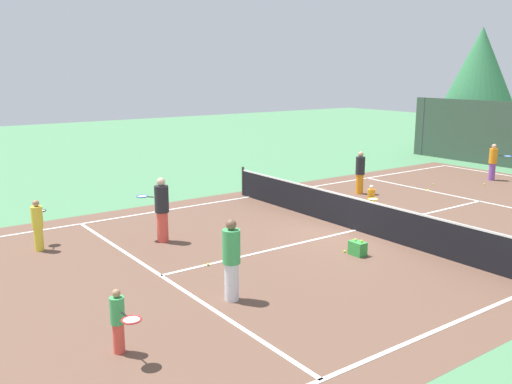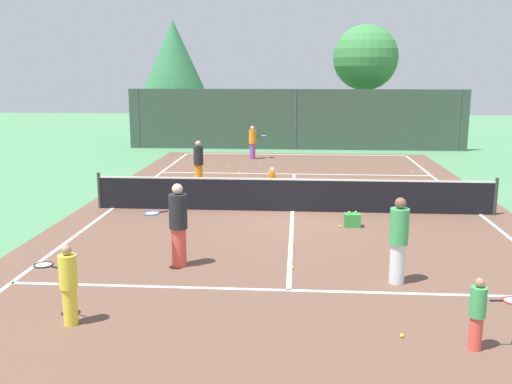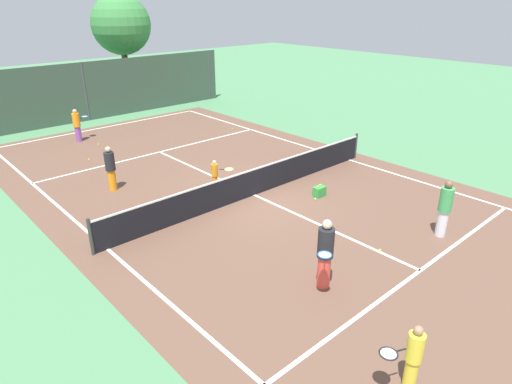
{
  "view_description": "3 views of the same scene",
  "coord_description": "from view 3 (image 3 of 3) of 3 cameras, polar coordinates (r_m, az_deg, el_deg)",
  "views": [
    {
      "loc": [
        11.18,
        -11.76,
        4.67
      ],
      "look_at": [
        -1.06,
        -2.89,
        1.36
      ],
      "focal_mm": 39.04,
      "sensor_mm": 36.0,
      "label": 1
    },
    {
      "loc": [
        0.14,
        -16.85,
        4.12
      ],
      "look_at": [
        -0.94,
        -2.08,
        1.02
      ],
      "focal_mm": 40.5,
      "sensor_mm": 36.0,
      "label": 2
    },
    {
      "loc": [
        -9.6,
        -10.7,
        6.47
      ],
      "look_at": [
        -0.88,
        -1.07,
        0.73
      ],
      "focal_mm": 31.22,
      "sensor_mm": 36.0,
      "label": 3
    }
  ],
  "objects": [
    {
      "name": "ground_plane",
      "position": [
        15.77,
        -0.24,
        -0.4
      ],
      "size": [
        80.0,
        80.0,
        0.0
      ],
      "primitive_type": "plane",
      "color": "#4C8456"
    },
    {
      "name": "court_surface",
      "position": [
        15.77,
        -0.24,
        -0.39
      ],
      "size": [
        13.0,
        25.0,
        0.01
      ],
      "color": "brown",
      "rests_on": "ground_plane"
    },
    {
      "name": "tennis_net",
      "position": [
        15.57,
        -0.25,
        1.32
      ],
      "size": [
        11.9,
        0.1,
        1.1
      ],
      "color": "#333833",
      "rests_on": "ground_plane"
    },
    {
      "name": "perimeter_fence",
      "position": [
        26.95,
        -21.03,
        11.88
      ],
      "size": [
        18.0,
        0.12,
        3.2
      ],
      "color": "#384C3D",
      "rests_on": "ground_plane"
    },
    {
      "name": "tree_0",
      "position": [
        30.42,
        -16.92,
        19.79
      ],
      "size": [
        3.62,
        3.62,
        6.67
      ],
      "color": "brown",
      "rests_on": "ground_plane"
    },
    {
      "name": "player_0",
      "position": [
        23.17,
        -21.94,
        7.99
      ],
      "size": [
        0.9,
        0.63,
        1.58
      ],
      "color": "purple",
      "rests_on": "ground_plane"
    },
    {
      "name": "player_2",
      "position": [
        16.12,
        -5.17,
        2.3
      ],
      "size": [
        0.74,
        0.7,
        1.1
      ],
      "color": "orange",
      "rests_on": "ground_plane"
    },
    {
      "name": "player_3",
      "position": [
        16.71,
        -18.14,
        2.93
      ],
      "size": [
        0.35,
        0.35,
        1.65
      ],
      "color": "orange",
      "rests_on": "ground_plane"
    },
    {
      "name": "player_4",
      "position": [
        8.7,
        19.43,
        -19.28
      ],
      "size": [
        0.87,
        0.58,
        1.37
      ],
      "color": "yellow",
      "rests_on": "ground_plane"
    },
    {
      "name": "player_5",
      "position": [
        13.88,
        23.01,
        -1.92
      ],
      "size": [
        0.37,
        0.37,
        1.74
      ],
      "color": "silver",
      "rests_on": "ground_plane"
    },
    {
      "name": "player_6",
      "position": [
        10.66,
        8.84,
        -7.78
      ],
      "size": [
        0.9,
        0.78,
        1.82
      ],
      "color": "#E54C3F",
      "rests_on": "ground_plane"
    },
    {
      "name": "ball_crate",
      "position": [
        15.76,
        8.11,
        0.07
      ],
      "size": [
        0.43,
        0.28,
        0.43
      ],
      "color": "green",
      "rests_on": "ground_plane"
    },
    {
      "name": "tennis_ball_1",
      "position": [
        20.46,
        -20.61,
        3.93
      ],
      "size": [
        0.07,
        0.07,
        0.07
      ],
      "primitive_type": "sphere",
      "color": "#CCE533",
      "rests_on": "ground_plane"
    },
    {
      "name": "tennis_ball_2",
      "position": [
        23.82,
        -3.05,
        8.12
      ],
      "size": [
        0.07,
        0.07,
        0.07
      ],
      "primitive_type": "sphere",
      "color": "#CCE533",
      "rests_on": "ground_plane"
    },
    {
      "name": "tennis_ball_5",
      "position": [
        12.87,
        15.61,
        -7.18
      ],
      "size": [
        0.07,
        0.07,
        0.07
      ],
      "primitive_type": "sphere",
      "color": "#CCE533",
      "rests_on": "ground_plane"
    },
    {
      "name": "tennis_ball_7",
      "position": [
        22.44,
        -19.54,
        5.77
      ],
      "size": [
        0.07,
        0.07,
        0.07
      ],
      "primitive_type": "sphere",
      "color": "#CCE533",
      "rests_on": "ground_plane"
    },
    {
      "name": "tennis_ball_8",
      "position": [
        19.71,
        -17.92,
        3.57
      ],
      "size": [
        0.07,
        0.07,
        0.07
      ],
      "primitive_type": "sphere",
      "color": "#CCE533",
      "rests_on": "ground_plane"
    },
    {
      "name": "tennis_ball_9",
      "position": [
        17.19,
        -1.63,
        1.82
      ],
      "size": [
        0.07,
        0.07,
        0.07
      ],
      "primitive_type": "sphere",
      "color": "#CCE533",
      "rests_on": "ground_plane"
    },
    {
      "name": "tennis_ball_10",
      "position": [
        15.52,
        7.62,
        -0.91
      ],
      "size": [
        0.07,
        0.07,
        0.07
      ],
      "primitive_type": "sphere",
      "color": "#CCE533",
      "rests_on": "ground_plane"
    }
  ]
}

